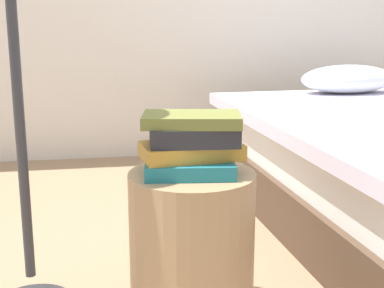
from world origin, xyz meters
name	(u,v)px	position (x,y,z in m)	size (l,w,h in m)	color
side_table	(192,245)	(0.00, 0.00, 0.22)	(0.37, 0.37, 0.44)	tan
book_teal	(189,167)	(-0.01, -0.01, 0.46)	(0.25, 0.18, 0.04)	#1E727F
book_ochre	(192,151)	(0.00, 0.01, 0.50)	(0.28, 0.16, 0.04)	#B7842D
book_charcoal	(193,135)	(0.01, 0.01, 0.55)	(0.24, 0.16, 0.05)	#28282D
book_olive	(190,120)	(0.00, 0.01, 0.59)	(0.27, 0.17, 0.03)	olive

